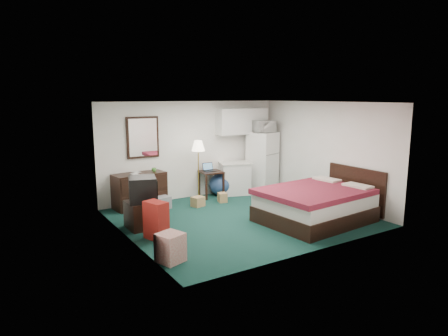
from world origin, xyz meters
TOP-DOWN VIEW (x-y plane):
  - floor at (0.00, 0.00)m, footprint 5.00×4.50m
  - ceiling at (0.00, 0.00)m, footprint 5.00×4.50m
  - walls at (0.00, 0.00)m, footprint 5.01×4.51m
  - mirror at (-1.35, 2.22)m, footprint 0.80×0.06m
  - upper_cabinets at (1.45, 2.08)m, footprint 1.50×0.35m
  - headboard at (2.46, -1.03)m, footprint 0.06×1.56m
  - dresser at (-1.57, 1.98)m, footprint 1.27×0.68m
  - floor_lamp at (-0.09, 1.75)m, footprint 0.37×0.37m
  - desk at (0.38, 1.93)m, footprint 0.60×0.60m
  - exercise_ball at (0.68, 1.96)m, footprint 0.74×0.74m
  - kitchen_counter at (1.09, 1.88)m, footprint 0.91×0.79m
  - fridge at (1.98, 1.82)m, footprint 0.85×0.85m
  - bed at (1.20, -1.03)m, footprint 2.31×1.87m
  - tv_stand at (-2.07, 0.50)m, footprint 0.56×0.61m
  - suitcase at (-2.07, -0.25)m, footprint 0.40×0.50m
  - retail_box at (-2.28, -1.34)m, footprint 0.48×0.48m
  - file_bin at (-1.19, 1.59)m, footprint 0.46×0.37m
  - cardboard_box_a at (-0.36, 1.31)m, footprint 0.33×0.30m
  - cardboard_box_b at (0.36, 1.33)m, footprint 0.25×0.28m
  - laptop at (0.35, 1.94)m, footprint 0.31×0.25m
  - crt_tv at (-2.05, 0.47)m, footprint 0.69×0.72m
  - microwave at (1.95, 1.76)m, footprint 0.60×0.34m
  - book_a at (-1.78, 1.86)m, footprint 0.15×0.04m
  - book_b at (-1.68, 2.04)m, footprint 0.16×0.06m
  - mug at (-1.19, 1.96)m, footprint 0.13×0.11m

SIDE VIEW (x-z plane):
  - floor at x=0.00m, z-range -0.01..0.01m
  - cardboard_box_b at x=0.36m, z-range 0.00..0.24m
  - cardboard_box_a at x=-0.36m, z-range 0.00..0.24m
  - file_bin at x=-1.19m, z-range 0.00..0.29m
  - retail_box at x=-2.28m, z-range 0.00..0.47m
  - tv_stand at x=-2.07m, z-range 0.00..0.55m
  - exercise_ball at x=0.68m, z-range 0.00..0.60m
  - desk at x=0.38m, z-range 0.00..0.69m
  - bed at x=1.20m, z-range 0.00..0.70m
  - suitcase at x=-2.07m, z-range 0.00..0.72m
  - dresser at x=-1.57m, z-range 0.00..0.83m
  - kitchen_counter at x=1.09m, z-range 0.00..0.84m
  - headboard at x=2.46m, z-range 0.05..1.05m
  - floor_lamp at x=-0.09m, z-range 0.00..1.54m
  - laptop at x=0.35m, z-range 0.69..0.90m
  - crt_tv at x=-2.05m, z-range 0.55..1.05m
  - fridge at x=1.98m, z-range 0.00..1.64m
  - mug at x=-1.19m, z-range 0.83..0.95m
  - book_a at x=-1.78m, z-range 0.83..1.03m
  - book_b at x=-1.68m, z-range 0.83..1.04m
  - walls at x=0.00m, z-range 0.00..2.50m
  - mirror at x=-1.35m, z-range 1.15..2.15m
  - microwave at x=1.95m, z-range 1.64..2.05m
  - upper_cabinets at x=1.45m, z-range 1.60..2.30m
  - ceiling at x=0.00m, z-range 2.50..2.50m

